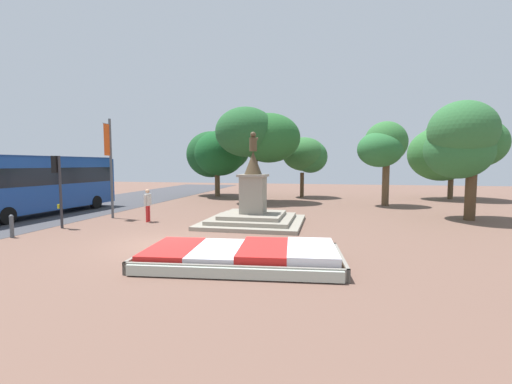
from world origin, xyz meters
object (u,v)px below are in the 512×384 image
at_px(banner_pole, 111,165).
at_px(pedestrian_near_planter, 148,203).
at_px(flower_planter, 244,256).
at_px(kerb_bollard_mid_b, 12,225).
at_px(statue_monument, 253,209).
at_px(traffic_light_mid_block, 58,178).
at_px(city_bus, 38,182).

bearing_deg(banner_pole, pedestrian_near_planter, -14.93).
bearing_deg(flower_planter, kerb_bollard_mid_b, 170.85).
xyz_separation_m(banner_pole, pedestrian_near_planter, (2.61, -0.70, -2.01)).
distance_m(statue_monument, kerb_bollard_mid_b, 10.56).
distance_m(banner_pole, pedestrian_near_planter, 3.37).
bearing_deg(statue_monument, kerb_bollard_mid_b, -149.95).
bearing_deg(statue_monument, traffic_light_mid_block, -160.81).
distance_m(traffic_light_mid_block, pedestrian_near_planter, 4.29).
height_order(statue_monument, kerb_bollard_mid_b, statue_monument).
height_order(statue_monument, pedestrian_near_planter, statue_monument).
bearing_deg(traffic_light_mid_block, pedestrian_near_planter, 37.85).
relative_size(banner_pole, kerb_bollard_mid_b, 5.77).
distance_m(traffic_light_mid_block, city_bus, 5.39).
height_order(banner_pole, kerb_bollard_mid_b, banner_pole).
bearing_deg(city_bus, kerb_bollard_mid_b, -54.25).
distance_m(banner_pole, city_bus, 4.99).
bearing_deg(banner_pole, statue_monument, -0.92).
bearing_deg(statue_monument, pedestrian_near_planter, -174.22).
bearing_deg(kerb_bollard_mid_b, statue_monument, 30.05).
relative_size(flower_planter, city_bus, 0.59).
relative_size(statue_monument, traffic_light_mid_block, 1.44).
height_order(flower_planter, statue_monument, statue_monument).
distance_m(pedestrian_near_planter, kerb_bollard_mid_b, 5.93).
bearing_deg(kerb_bollard_mid_b, city_bus, 125.75).
height_order(statue_monument, traffic_light_mid_block, statue_monument).
bearing_deg(banner_pole, kerb_bollard_mid_b, -99.84).
xyz_separation_m(banner_pole, city_bus, (-4.88, 0.06, -1.00)).
distance_m(traffic_light_mid_block, kerb_bollard_mid_b, 2.93).
xyz_separation_m(statue_monument, banner_pole, (-8.20, 0.13, 2.26)).
xyz_separation_m(statue_monument, traffic_light_mid_block, (-8.80, -3.06, 1.62)).
bearing_deg(statue_monument, flower_planter, -79.91).
bearing_deg(statue_monument, city_bus, 179.16).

